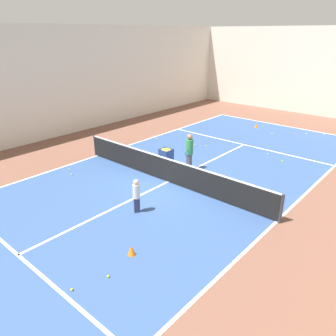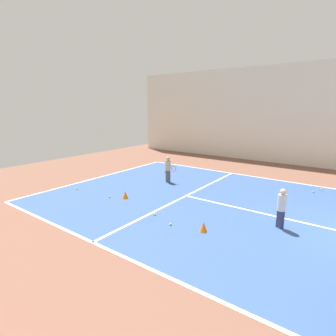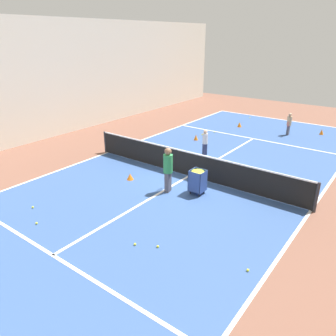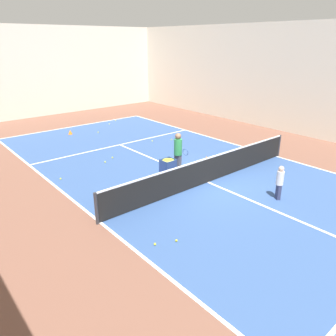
{
  "view_description": "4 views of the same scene",
  "coord_description": "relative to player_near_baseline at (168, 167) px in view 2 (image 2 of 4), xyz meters",
  "views": [
    {
      "loc": [
        8.18,
        -9.42,
        5.84
      ],
      "look_at": [
        0.0,
        0.0,
        0.63
      ],
      "focal_mm": 35.0,
      "sensor_mm": 36.0,
      "label": 1
    },
    {
      "loc": [
        8.81,
        -0.99,
        3.59
      ],
      "look_at": [
        -1.29,
        -8.35,
        0.7
      ],
      "focal_mm": 28.0,
      "sensor_mm": 36.0,
      "label": 2
    },
    {
      "loc": [
        -6.65,
        10.33,
        5.36
      ],
      "look_at": [
        -0.15,
        1.63,
        0.93
      ],
      "focal_mm": 35.0,
      "sensor_mm": 36.0,
      "label": 3
    },
    {
      "loc": [
        -8.81,
        -8.04,
        5.24
      ],
      "look_at": [
        -1.11,
        1.14,
        0.54
      ],
      "focal_mm": 35.0,
      "sensor_mm": 36.0,
      "label": 4
    }
  ],
  "objects": [
    {
      "name": "line_baseline_near",
      "position": [
        1.29,
        -3.44,
        -0.73
      ],
      "size": [
        9.56,
        0.1,
        0.0
      ],
      "primitive_type": "cube",
      "color": "white",
      "rests_on": "ground"
    },
    {
      "name": "line_service_near",
      "position": [
        1.29,
        1.86,
        -0.73
      ],
      "size": [
        9.56,
        0.1,
        0.0
      ],
      "primitive_type": "cube",
      "color": "white",
      "rests_on": "ground"
    },
    {
      "name": "player_near_baseline",
      "position": [
        0.0,
        0.0,
        0.0
      ],
      "size": [
        0.26,
        0.58,
        1.28
      ],
      "rotation": [
        0.0,
        0.0,
        1.55
      ],
      "color": "#4C4C56",
      "rests_on": "ground"
    },
    {
      "name": "child_midcourt",
      "position": [
        2.1,
        5.75,
        -0.02
      ],
      "size": [
        0.34,
        0.34,
        1.25
      ],
      "rotation": [
        0.0,
        0.0,
        1.01
      ],
      "color": "#2D3351",
      "rests_on": "ground"
    },
    {
      "name": "training_cone_0",
      "position": [
        2.99,
        0.03,
        -0.58
      ],
      "size": [
        0.26,
        0.26,
        0.3
      ],
      "primitive_type": "cone",
      "color": "orange",
      "rests_on": "ground"
    },
    {
      "name": "training_cone_1",
      "position": [
        3.7,
        3.99,
        -0.58
      ],
      "size": [
        0.23,
        0.23,
        0.31
      ],
      "primitive_type": "cone",
      "color": "orange",
      "rests_on": "ground"
    },
    {
      "name": "training_cone_2",
      "position": [
        -1.54,
        -1.26,
        -0.57
      ],
      "size": [
        0.23,
        0.23,
        0.32
      ],
      "primitive_type": "cone",
      "color": "orange",
      "rests_on": "ground"
    },
    {
      "name": "tennis_ball_2",
      "position": [
        3.62,
        2.07,
        -0.69
      ],
      "size": [
        0.07,
        0.07,
        0.07
      ],
      "primitive_type": "sphere",
      "color": "yellow",
      "rests_on": "ground"
    },
    {
      "name": "tennis_ball_4",
      "position": [
        3.93,
        2.95,
        -0.69
      ],
      "size": [
        0.07,
        0.07,
        0.07
      ],
      "primitive_type": "sphere",
      "color": "yellow",
      "rests_on": "ground"
    },
    {
      "name": "tennis_ball_6",
      "position": [
        3.3,
        -0.56,
        -0.69
      ],
      "size": [
        0.07,
        0.07,
        0.07
      ],
      "primitive_type": "sphere",
      "color": "yellow",
      "rests_on": "ground"
    },
    {
      "name": "tennis_ball_10",
      "position": [
        3.43,
        -2.59,
        -0.69
      ],
      "size": [
        0.07,
        0.07,
        0.07
      ],
      "primitive_type": "sphere",
      "color": "yellow",
      "rests_on": "ground"
    },
    {
      "name": "tennis_ball_11",
      "position": [
        -2.37,
        6.08,
        -0.69
      ],
      "size": [
        0.07,
        0.07,
        0.07
      ],
      "primitive_type": "sphere",
      "color": "yellow",
      "rests_on": "ground"
    },
    {
      "name": "tennis_ball_12",
      "position": [
        -2.93,
        6.33,
        -0.69
      ],
      "size": [
        0.07,
        0.07,
        0.07
      ],
      "primitive_type": "sphere",
      "color": "yellow",
      "rests_on": "ground"
    }
  ]
}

